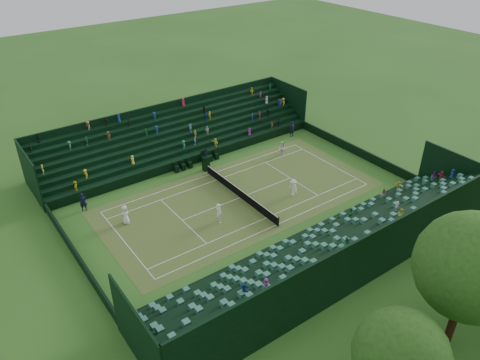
{
  "coord_description": "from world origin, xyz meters",
  "views": [
    {
      "loc": [
        30.77,
        -22.13,
        24.61
      ],
      "look_at": [
        0.0,
        0.0,
        2.0
      ],
      "focal_mm": 35.0,
      "sensor_mm": 36.0,
      "label": 1
    }
  ],
  "objects_px": {
    "player_near_east": "(219,213)",
    "player_far_east": "(293,187)",
    "player_near_west": "(125,215)",
    "tennis_net": "(240,193)",
    "player_far_west": "(282,149)",
    "umpire_chair": "(206,161)"
  },
  "relations": [
    {
      "from": "player_far_west",
      "to": "umpire_chair",
      "type": "bearing_deg",
      "value": -113.84
    },
    {
      "from": "player_far_west",
      "to": "player_far_east",
      "type": "bearing_deg",
      "value": -43.41
    },
    {
      "from": "tennis_net",
      "to": "player_near_west",
      "type": "distance_m",
      "value": 10.92
    },
    {
      "from": "player_near_east",
      "to": "player_far_west",
      "type": "xyz_separation_m",
      "value": [
        -6.54,
        12.83,
        -0.13
      ]
    },
    {
      "from": "player_near_east",
      "to": "player_far_west",
      "type": "height_order",
      "value": "player_near_east"
    },
    {
      "from": "umpire_chair",
      "to": "player_far_west",
      "type": "height_order",
      "value": "umpire_chair"
    },
    {
      "from": "tennis_net",
      "to": "umpire_chair",
      "type": "relative_size",
      "value": 4.67
    },
    {
      "from": "tennis_net",
      "to": "player_far_west",
      "type": "bearing_deg",
      "value": 116.2
    },
    {
      "from": "player_near_east",
      "to": "player_far_west",
      "type": "distance_m",
      "value": 14.4
    },
    {
      "from": "player_near_west",
      "to": "player_far_east",
      "type": "distance_m",
      "value": 15.91
    },
    {
      "from": "player_near_west",
      "to": "player_far_east",
      "type": "bearing_deg",
      "value": -92.0
    },
    {
      "from": "tennis_net",
      "to": "player_far_east",
      "type": "relative_size",
      "value": 6.68
    },
    {
      "from": "umpire_chair",
      "to": "player_near_west",
      "type": "height_order",
      "value": "umpire_chair"
    },
    {
      "from": "player_far_east",
      "to": "player_far_west",
      "type": "bearing_deg",
      "value": 150.22
    },
    {
      "from": "player_near_west",
      "to": "player_near_east",
      "type": "distance_m",
      "value": 8.23
    },
    {
      "from": "umpire_chair",
      "to": "player_near_west",
      "type": "distance_m",
      "value": 11.54
    },
    {
      "from": "player_near_west",
      "to": "player_far_west",
      "type": "distance_m",
      "value": 19.7
    },
    {
      "from": "tennis_net",
      "to": "player_near_west",
      "type": "relative_size",
      "value": 6.43
    },
    {
      "from": "player_near_east",
      "to": "player_far_east",
      "type": "height_order",
      "value": "player_near_east"
    },
    {
      "from": "tennis_net",
      "to": "player_far_east",
      "type": "xyz_separation_m",
      "value": [
        2.6,
        4.44,
        0.35
      ]
    },
    {
      "from": "player_far_east",
      "to": "player_near_west",
      "type": "bearing_deg",
      "value": -105.73
    },
    {
      "from": "player_near_west",
      "to": "tennis_net",
      "type": "bearing_deg",
      "value": -86.64
    }
  ]
}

